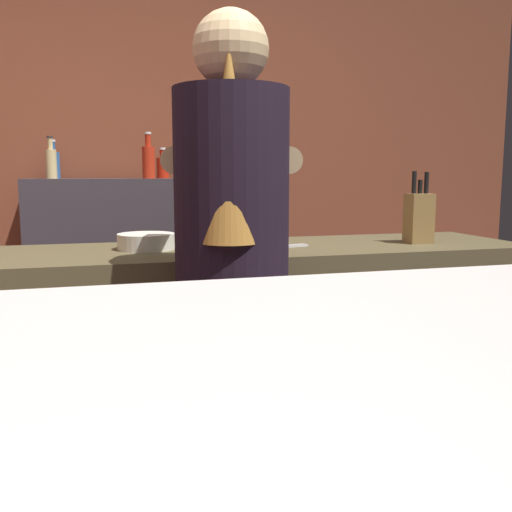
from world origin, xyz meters
TOP-DOWN VIEW (x-y plane):
  - wall_back at (0.00, 2.20)m, footprint 5.20×0.10m
  - prep_counter at (0.35, 0.71)m, footprint 2.10×0.60m
  - back_shelf at (-0.18, 1.92)m, footprint 0.92×0.36m
  - bartender at (0.12, 0.25)m, footprint 0.49×0.55m
  - knife_block at (1.00, 0.65)m, footprint 0.10×0.08m
  - mixing_bowl at (-0.08, 0.75)m, footprint 0.21×0.21m
  - chefs_knife at (0.41, 0.66)m, footprint 0.24×0.08m
  - bottle_vinegar at (-0.48, 2.01)m, footprint 0.08×0.08m
  - bottle_olive_oil at (-0.48, 1.93)m, footprint 0.06×0.06m
  - bottle_soy at (0.03, 1.87)m, footprint 0.07×0.07m
  - bottle_hot_sauce at (0.13, 2.02)m, footprint 0.07×0.07m

SIDE VIEW (x-z plane):
  - prep_counter at x=0.35m, z-range 0.00..0.93m
  - back_shelf at x=-0.18m, z-range 0.00..1.18m
  - chefs_knife at x=0.41m, z-range 0.93..0.93m
  - mixing_bowl at x=-0.08m, z-range 0.93..0.98m
  - bartender at x=0.12m, z-range 0.13..1.80m
  - knife_block at x=1.00m, z-range 0.89..1.18m
  - bottle_hot_sauce at x=0.13m, z-range 1.16..1.34m
  - bottle_vinegar at x=-0.48m, z-range 1.15..1.37m
  - bottle_olive_oil at x=-0.48m, z-range 1.15..1.38m
  - bottle_soy at x=0.03m, z-range 1.15..1.41m
  - wall_back at x=0.00m, z-range 0.00..2.70m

